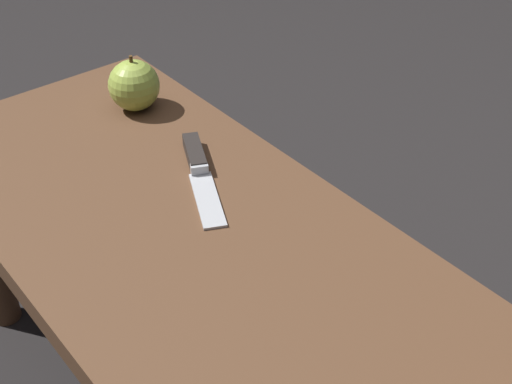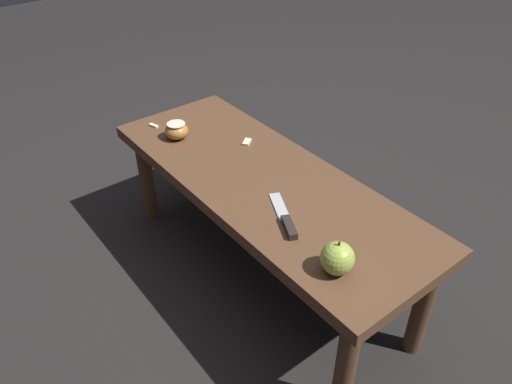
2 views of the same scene
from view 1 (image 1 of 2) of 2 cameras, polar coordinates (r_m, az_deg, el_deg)
wooden_bench at (r=0.91m, az=-1.48°, el=-9.04°), size 1.17×0.43×0.41m
knife at (r=1.04m, az=-4.65°, el=2.09°), size 0.20×0.12×0.02m
apple_whole at (r=1.19m, az=-9.74°, el=8.41°), size 0.08×0.08×0.09m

